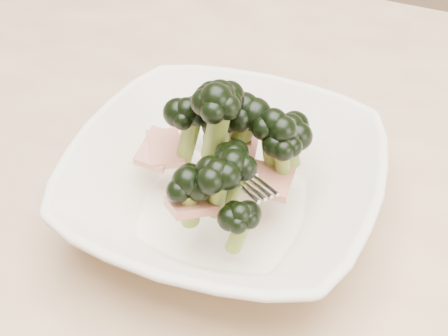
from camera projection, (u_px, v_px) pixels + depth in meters
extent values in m
cube|color=tan|center=(280.00, 214.00, 0.56)|extent=(1.20, 0.80, 0.04)
cylinder|color=tan|center=(62.00, 145.00, 1.21)|extent=(0.06, 0.06, 0.71)
imported|color=silver|center=(224.00, 185.00, 0.51)|extent=(0.27, 0.27, 0.06)
cylinder|color=olive|center=(233.00, 187.00, 0.47)|extent=(0.02, 0.02, 0.04)
ellipsoid|color=black|center=(233.00, 163.00, 0.45)|extent=(0.04, 0.04, 0.03)
cylinder|color=olive|center=(233.00, 175.00, 0.47)|extent=(0.02, 0.02, 0.04)
ellipsoid|color=black|center=(233.00, 155.00, 0.46)|extent=(0.03, 0.03, 0.02)
cylinder|color=olive|center=(213.00, 128.00, 0.52)|extent=(0.02, 0.02, 0.04)
ellipsoid|color=black|center=(213.00, 106.00, 0.51)|extent=(0.04, 0.04, 0.03)
cylinder|color=olive|center=(216.00, 131.00, 0.47)|extent=(0.02, 0.02, 0.05)
ellipsoid|color=black|center=(216.00, 99.00, 0.45)|extent=(0.04, 0.04, 0.03)
cylinder|color=olive|center=(220.00, 125.00, 0.49)|extent=(0.02, 0.03, 0.05)
ellipsoid|color=black|center=(220.00, 95.00, 0.47)|extent=(0.04, 0.04, 0.03)
cylinder|color=olive|center=(272.00, 151.00, 0.50)|extent=(0.02, 0.02, 0.05)
ellipsoid|color=black|center=(274.00, 122.00, 0.48)|extent=(0.04, 0.04, 0.03)
cylinder|color=olive|center=(218.00, 135.00, 0.50)|extent=(0.02, 0.02, 0.03)
ellipsoid|color=black|center=(218.00, 118.00, 0.49)|extent=(0.03, 0.03, 0.02)
cylinder|color=olive|center=(243.00, 131.00, 0.51)|extent=(0.02, 0.02, 0.04)
ellipsoid|color=black|center=(244.00, 107.00, 0.49)|extent=(0.04, 0.04, 0.03)
cylinder|color=olive|center=(239.00, 234.00, 0.46)|extent=(0.02, 0.02, 0.04)
ellipsoid|color=black|center=(240.00, 214.00, 0.45)|extent=(0.03, 0.03, 0.03)
cylinder|color=olive|center=(189.00, 139.00, 0.51)|extent=(0.02, 0.02, 0.05)
ellipsoid|color=black|center=(187.00, 111.00, 0.49)|extent=(0.04, 0.04, 0.03)
cylinder|color=olive|center=(288.00, 149.00, 0.53)|extent=(0.03, 0.02, 0.04)
ellipsoid|color=black|center=(290.00, 128.00, 0.51)|extent=(0.04, 0.04, 0.03)
cylinder|color=olive|center=(188.00, 206.00, 0.47)|extent=(0.02, 0.02, 0.04)
ellipsoid|color=black|center=(187.00, 181.00, 0.45)|extent=(0.04, 0.04, 0.03)
cylinder|color=olive|center=(217.00, 197.00, 0.46)|extent=(0.02, 0.02, 0.04)
ellipsoid|color=black|center=(217.00, 172.00, 0.45)|extent=(0.03, 0.03, 0.03)
cylinder|color=olive|center=(282.00, 162.00, 0.49)|extent=(0.02, 0.01, 0.04)
ellipsoid|color=black|center=(284.00, 141.00, 0.48)|extent=(0.03, 0.03, 0.02)
cube|color=maroon|center=(165.00, 148.00, 0.52)|extent=(0.05, 0.05, 0.02)
cube|color=maroon|center=(238.00, 137.00, 0.52)|extent=(0.04, 0.05, 0.02)
cube|color=maroon|center=(157.00, 149.00, 0.52)|extent=(0.03, 0.04, 0.02)
cube|color=maroon|center=(191.00, 205.00, 0.47)|extent=(0.04, 0.04, 0.02)
cube|color=maroon|center=(242.00, 149.00, 0.53)|extent=(0.04, 0.05, 0.02)
cube|color=maroon|center=(266.00, 180.00, 0.50)|extent=(0.05, 0.04, 0.01)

